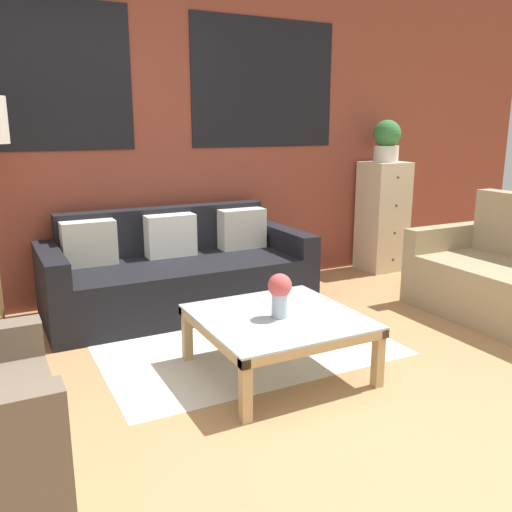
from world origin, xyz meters
TOP-DOWN VIEW (x-y plane):
  - ground_plane at (0.00, 0.00)m, footprint 16.00×16.00m
  - wall_back_brick at (0.00, 2.44)m, footprint 8.40×0.09m
  - rug at (0.06, 1.18)m, footprint 1.89×1.63m
  - couch_dark at (-0.07, 1.95)m, footprint 2.07×0.88m
  - coffee_table at (0.06, 0.56)m, footprint 0.91×0.91m
  - drawer_cabinet at (2.18, 2.17)m, footprint 0.41×0.40m
  - potted_plant at (2.18, 2.17)m, footprint 0.27×0.27m
  - flower_vase at (0.05, 0.53)m, footprint 0.14×0.14m

SIDE VIEW (x-z plane):
  - ground_plane at x=0.00m, z-range 0.00..0.00m
  - rug at x=0.06m, z-range 0.00..0.00m
  - couch_dark at x=-0.07m, z-range -0.11..0.67m
  - coffee_table at x=0.06m, z-range 0.13..0.49m
  - flower_vase at x=0.05m, z-range 0.38..0.64m
  - drawer_cabinet at x=2.18m, z-range 0.00..1.09m
  - potted_plant at x=2.18m, z-range 1.09..1.50m
  - wall_back_brick at x=0.00m, z-range 0.01..2.81m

